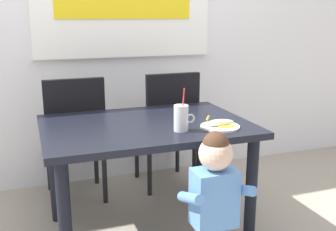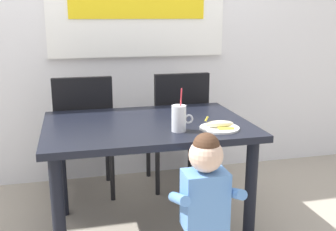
{
  "view_description": "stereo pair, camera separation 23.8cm",
  "coord_description": "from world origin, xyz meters",
  "px_view_note": "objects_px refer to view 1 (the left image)",
  "views": [
    {
      "loc": [
        -0.67,
        -2.26,
        1.38
      ],
      "look_at": [
        0.11,
        -0.09,
        0.8
      ],
      "focal_mm": 42.57,
      "sensor_mm": 36.0,
      "label": 1
    },
    {
      "loc": [
        -0.44,
        -2.33,
        1.38
      ],
      "look_at": [
        0.11,
        -0.09,
        0.8
      ],
      "focal_mm": 42.57,
      "sensor_mm": 36.0,
      "label": 2
    }
  ],
  "objects_px": {
    "dining_chair_right": "(168,124)",
    "peeled_banana": "(220,123)",
    "snack_plate": "(220,127)",
    "toddler_standing": "(215,191)",
    "dining_table": "(146,140)",
    "milk_cup": "(181,119)",
    "dining_chair_left": "(75,133)"
  },
  "relations": [
    {
      "from": "snack_plate",
      "to": "milk_cup",
      "type": "bearing_deg",
      "value": 176.07
    },
    {
      "from": "milk_cup",
      "to": "dining_table",
      "type": "bearing_deg",
      "value": 122.35
    },
    {
      "from": "milk_cup",
      "to": "snack_plate",
      "type": "xyz_separation_m",
      "value": [
        0.24,
        -0.02,
        -0.06
      ]
    },
    {
      "from": "dining_chair_left",
      "to": "toddler_standing",
      "type": "xyz_separation_m",
      "value": [
        0.54,
        -1.22,
        -0.02
      ]
    },
    {
      "from": "dining_chair_left",
      "to": "dining_table",
      "type": "bearing_deg",
      "value": 120.7
    },
    {
      "from": "dining_table",
      "to": "milk_cup",
      "type": "xyz_separation_m",
      "value": [
        0.14,
        -0.23,
        0.17
      ]
    },
    {
      "from": "dining_table",
      "to": "dining_chair_left",
      "type": "distance_m",
      "value": 0.72
    },
    {
      "from": "toddler_standing",
      "to": "milk_cup",
      "type": "distance_m",
      "value": 0.47
    },
    {
      "from": "dining_table",
      "to": "toddler_standing",
      "type": "distance_m",
      "value": 0.64
    },
    {
      "from": "dining_table",
      "to": "dining_chair_right",
      "type": "bearing_deg",
      "value": 59.63
    },
    {
      "from": "toddler_standing",
      "to": "dining_chair_left",
      "type": "bearing_deg",
      "value": 113.88
    },
    {
      "from": "dining_chair_right",
      "to": "peeled_banana",
      "type": "relative_size",
      "value": 5.5
    },
    {
      "from": "snack_plate",
      "to": "peeled_banana",
      "type": "xyz_separation_m",
      "value": [
        -0.0,
        -0.01,
        0.03
      ]
    },
    {
      "from": "milk_cup",
      "to": "peeled_banana",
      "type": "distance_m",
      "value": 0.24
    },
    {
      "from": "toddler_standing",
      "to": "peeled_banana",
      "type": "xyz_separation_m",
      "value": [
        0.21,
        0.36,
        0.25
      ]
    },
    {
      "from": "toddler_standing",
      "to": "milk_cup",
      "type": "xyz_separation_m",
      "value": [
        -0.03,
        0.38,
        0.28
      ]
    },
    {
      "from": "peeled_banana",
      "to": "snack_plate",
      "type": "bearing_deg",
      "value": 72.27
    },
    {
      "from": "snack_plate",
      "to": "peeled_banana",
      "type": "relative_size",
      "value": 1.32
    },
    {
      "from": "dining_chair_left",
      "to": "toddler_standing",
      "type": "relative_size",
      "value": 1.15
    },
    {
      "from": "dining_chair_right",
      "to": "milk_cup",
      "type": "relative_size",
      "value": 3.82
    },
    {
      "from": "dining_chair_right",
      "to": "milk_cup",
      "type": "height_order",
      "value": "milk_cup"
    },
    {
      "from": "dining_table",
      "to": "toddler_standing",
      "type": "height_order",
      "value": "toddler_standing"
    },
    {
      "from": "dining_chair_right",
      "to": "toddler_standing",
      "type": "relative_size",
      "value": 1.15
    },
    {
      "from": "dining_chair_right",
      "to": "snack_plate",
      "type": "height_order",
      "value": "dining_chair_right"
    },
    {
      "from": "dining_table",
      "to": "snack_plate",
      "type": "xyz_separation_m",
      "value": [
        0.38,
        -0.24,
        0.11
      ]
    },
    {
      "from": "milk_cup",
      "to": "snack_plate",
      "type": "distance_m",
      "value": 0.25
    },
    {
      "from": "dining_chair_right",
      "to": "peeled_banana",
      "type": "height_order",
      "value": "dining_chair_right"
    },
    {
      "from": "milk_cup",
      "to": "peeled_banana",
      "type": "xyz_separation_m",
      "value": [
        0.24,
        -0.02,
        -0.04
      ]
    },
    {
      "from": "dining_chair_right",
      "to": "peeled_banana",
      "type": "xyz_separation_m",
      "value": [
        0.01,
        -0.88,
        0.23
      ]
    },
    {
      "from": "snack_plate",
      "to": "peeled_banana",
      "type": "height_order",
      "value": "peeled_banana"
    },
    {
      "from": "milk_cup",
      "to": "toddler_standing",
      "type": "bearing_deg",
      "value": -85.22
    },
    {
      "from": "dining_chair_left",
      "to": "snack_plate",
      "type": "distance_m",
      "value": 1.16
    }
  ]
}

